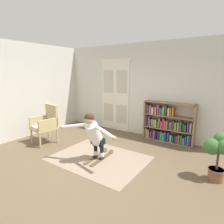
# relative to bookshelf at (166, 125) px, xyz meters

# --- Properties ---
(ground_plane) EXTENTS (7.20, 7.20, 0.00)m
(ground_plane) POSITION_rel_bookshelf_xyz_m (-0.85, -2.39, -0.51)
(ground_plane) COLOR brown
(back_wall) EXTENTS (6.00, 0.10, 2.90)m
(back_wall) POSITION_rel_bookshelf_xyz_m (-0.85, 0.21, 0.94)
(back_wall) COLOR silver
(back_wall) RESTS_ON ground
(side_wall_left) EXTENTS (0.10, 6.00, 2.90)m
(side_wall_left) POSITION_rel_bookshelf_xyz_m (-3.85, -1.99, 0.94)
(side_wall_left) COLOR silver
(side_wall_left) RESTS_ON ground
(double_door) EXTENTS (1.22, 0.05, 2.45)m
(double_door) POSITION_rel_bookshelf_xyz_m (-1.91, 0.15, 0.72)
(double_door) COLOR silver
(double_door) RESTS_ON ground
(rug) EXTENTS (2.18, 1.62, 0.01)m
(rug) POSITION_rel_bookshelf_xyz_m (-0.93, -2.02, -0.50)
(rug) COLOR gray
(rug) RESTS_ON ground
(bookshelf) EXTENTS (1.46, 0.30, 1.17)m
(bookshelf) POSITION_rel_bookshelf_xyz_m (0.00, 0.00, 0.00)
(bookshelf) COLOR #8A6C4C
(bookshelf) RESTS_ON ground
(wicker_chair) EXTENTS (0.69, 0.69, 1.10)m
(wicker_chair) POSITION_rel_bookshelf_xyz_m (-2.83, -2.05, 0.08)
(wicker_chair) COLOR tan
(wicker_chair) RESTS_ON ground
(potted_plant) EXTENTS (0.49, 0.40, 0.92)m
(potted_plant) POSITION_rel_bookshelf_xyz_m (1.46, -1.47, 0.07)
(potted_plant) COLOR brown
(potted_plant) RESTS_ON ground
(skis_pair) EXTENTS (0.31, 0.90, 0.07)m
(skis_pair) POSITION_rel_bookshelf_xyz_m (-0.94, -1.99, -0.48)
(skis_pair) COLOR brown
(skis_pair) RESTS_ON rug
(person_skier) EXTENTS (1.48, 0.64, 1.10)m
(person_skier) POSITION_rel_bookshelf_xyz_m (-0.93, -2.20, 0.19)
(person_skier) COLOR white
(person_skier) RESTS_ON skis_pair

